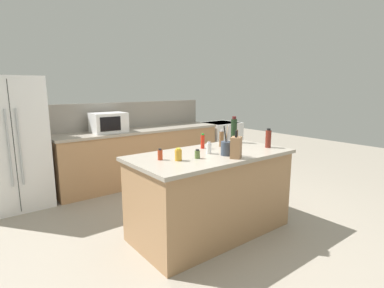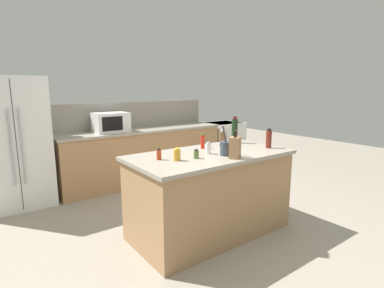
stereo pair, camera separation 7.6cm
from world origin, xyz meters
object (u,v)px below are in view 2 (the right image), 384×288
pepper_grinder (222,139)px  spice_jar_oregano (196,154)px  spice_jar_paprika (159,154)px  honey_jar (177,155)px  salt_shaker (208,148)px  microwave (111,122)px  wine_bottle (235,130)px  refrigerator (13,143)px  hot_sauce_bottle (203,141)px  utensil_crock (226,148)px  vinegar_bottle (269,139)px  range_oven (223,143)px  knife_block (235,147)px

pepper_grinder → spice_jar_oregano: (-0.62, -0.30, -0.05)m
spice_jar_paprika → honey_jar: bearing=-47.5°
spice_jar_paprika → salt_shaker: 0.58m
microwave → spice_jar_oregano: bearing=-90.1°
wine_bottle → honey_jar: bearing=-162.6°
refrigerator → hot_sauce_bottle: (1.76, -1.99, 0.12)m
utensil_crock → spice_jar_oregano: bearing=167.2°
wine_bottle → vinegar_bottle: size_ratio=1.48×
spice_jar_paprika → range_oven: bearing=36.9°
spice_jar_oregano → range_oven: bearing=42.8°
spice_jar_paprika → vinegar_bottle: vinegar_bottle is taller
honey_jar → vinegar_bottle: size_ratio=0.54×
utensil_crock → pepper_grinder: utensil_crock is taller
spice_jar_paprika → salt_shaker: size_ratio=0.87×
salt_shaker → spice_jar_oregano: salt_shaker is taller
refrigerator → vinegar_bottle: (2.42, -2.44, 0.15)m
utensil_crock → pepper_grinder: (0.28, 0.37, 0.02)m
microwave → pepper_grinder: (0.62, -2.00, -0.06)m
microwave → vinegar_bottle: bearing=-66.7°
wine_bottle → refrigerator: bearing=140.2°
refrigerator → honey_jar: (1.18, -2.31, 0.09)m
refrigerator → spice_jar_paprika: refrigerator is taller
honey_jar → pepper_grinder: bearing=17.0°
range_oven → spice_jar_paprika: (-2.82, -2.12, 0.53)m
honey_jar → pepper_grinder: (0.83, 0.25, 0.04)m
microwave → honey_jar: (-0.21, -2.26, -0.10)m
range_oven → honey_jar: 3.56m
microwave → hot_sauce_bottle: size_ratio=2.98×
microwave → hot_sauce_bottle: 1.98m
honey_jar → wine_bottle: wine_bottle is taller
knife_block → vinegar_bottle: bearing=-21.2°
utensil_crock → wine_bottle: wine_bottle is taller
spice_jar_oregano → microwave: bearing=89.9°
hot_sauce_bottle → knife_block: bearing=-94.3°
refrigerator → range_oven: (3.88, -0.05, -0.44)m
microwave → range_oven: bearing=-0.0°
refrigerator → range_oven: refrigerator is taller
refrigerator → vinegar_bottle: size_ratio=7.71×
wine_bottle → salt_shaker: size_ratio=2.63×
spice_jar_paprika → honey_jar: (0.13, -0.14, 0.01)m
microwave → spice_jar_oregano: size_ratio=5.64×
utensil_crock → honey_jar: (-0.55, 0.12, -0.02)m
utensil_crock → spice_jar_paprika: (-0.67, 0.26, -0.03)m
refrigerator → microwave: 1.41m
salt_shaker → hot_sauce_bottle: bearing=63.6°
range_oven → pepper_grinder: 2.80m
knife_block → hot_sauce_bottle: (0.04, 0.59, -0.03)m
honey_jar → pepper_grinder: size_ratio=0.61×
refrigerator → honey_jar: 2.59m
wine_bottle → spice_jar_oregano: size_ratio=3.64×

